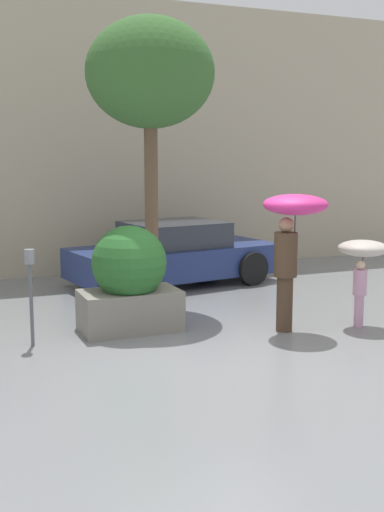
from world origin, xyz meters
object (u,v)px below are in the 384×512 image
parking_meter (30,277)px  planter_box (129,280)px  person_child (363,256)px  street_tree (150,76)px  person_adult (292,226)px  parked_car_near (174,255)px

parking_meter → planter_box: bearing=9.3°
person_child → street_tree: size_ratio=0.27×
planter_box → parking_meter: planter_box is taller
street_tree → person_adult: bearing=-58.4°
person_adult → person_child: person_adult is taller
person_adult → parked_car_near: size_ratio=0.46×
person_child → parking_meter: bearing=134.6°
person_adult → street_tree: bearing=116.8°
planter_box → parked_car_near: size_ratio=0.36×
person_child → person_adult: bearing=134.8°
parked_car_near → street_tree: 3.87m
planter_box → person_child: planter_box is taller
person_adult → parking_meter: 3.82m
person_adult → planter_box: bearing=153.3°
parked_car_near → parking_meter: parking_meter is taller
planter_box → parked_car_near: 3.60m
planter_box → person_child: 3.56m
parking_meter → person_adult: bearing=-10.1°
street_tree → person_child: bearing=-44.3°
parked_car_near → person_child: bearing=-169.4°
person_adult → parking_meter: person_adult is taller
person_child → parked_car_near: person_child is taller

